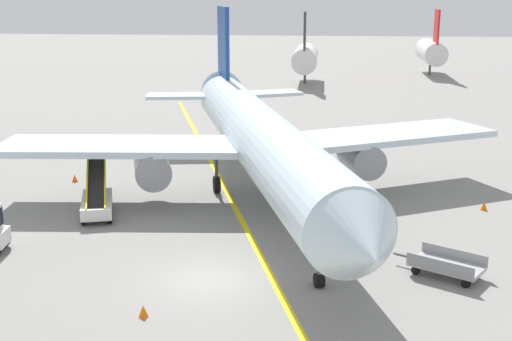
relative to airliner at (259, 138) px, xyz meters
The scene contains 12 objects.
ground_plane 11.82m from the airliner, 95.13° to the right, with size 300.00×300.00×0.00m, color gray.
taxi_line_yellow 7.14m from the airliner, 88.59° to the right, with size 0.30×80.00×0.01m, color yellow.
airliner is the anchor object (origin of this frame).
belt_loader_forward_hold 9.27m from the airliner, 154.77° to the right, with size 2.63×5.15×2.59m.
baggage_cart_loaded 13.47m from the airliner, 49.59° to the right, with size 3.62×2.80×0.94m.
ground_crew_marshaller 6.65m from the airliner, 52.49° to the right, with size 0.36×0.24×1.70m.
safety_cone_nose_left 15.30m from the airliner, 100.66° to the right, with size 0.36×0.36×0.44m, color orange.
safety_cone_nose_right 12.04m from the airliner, 169.39° to the left, with size 0.36×0.36×0.44m, color orange.
safety_cone_wingtip_left 7.30m from the airliner, 154.08° to the left, with size 0.36×0.36×0.44m, color orange.
safety_cone_tail_area 12.45m from the airliner, ahead, with size 0.36×0.36×0.44m, color orange.
distant_aircraft_mid_left 48.26m from the airliner, 88.64° to the left, with size 3.00×10.10×8.80m.
distant_aircraft_mid_right 61.29m from the airliner, 73.08° to the left, with size 3.00×10.10×8.80m.
Camera 1 is at (4.37, -24.99, 11.24)m, focal length 47.87 mm.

